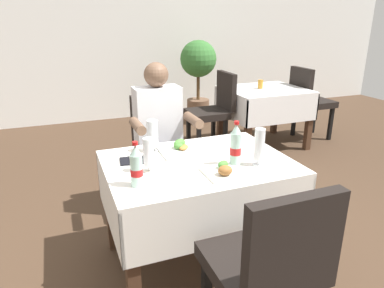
{
  "coord_description": "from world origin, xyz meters",
  "views": [
    {
      "loc": [
        -0.66,
        -1.86,
        1.58
      ],
      "look_at": [
        0.11,
        0.11,
        0.82
      ],
      "focal_mm": 33.11,
      "sensor_mm": 36.0,
      "label": 1
    }
  ],
  "objects_px": {
    "main_dining_table": "(198,186)",
    "cola_bottle_secondary": "(236,146)",
    "background_dining_table": "(264,103)",
    "chair_near_camera_side": "(267,265)",
    "background_chair_right": "(309,99)",
    "background_table_tumbler": "(260,84)",
    "cola_bottle_primary": "(136,167)",
    "background_chair_left": "(214,108)",
    "beer_glass_right": "(153,136)",
    "plate_near_camera": "(224,171)",
    "potted_plant_corner": "(198,70)",
    "beer_glass_left": "(149,155)",
    "chair_far_diner_seat": "(161,147)",
    "seated_diner_far": "(160,133)",
    "beer_glass_middle": "(259,147)",
    "plate_far_diner": "(180,148)",
    "napkin_cutlery_set": "(134,160)"
  },
  "relations": [
    {
      "from": "chair_near_camera_side",
      "to": "beer_glass_left",
      "type": "bearing_deg",
      "value": 112.76
    },
    {
      "from": "beer_glass_left",
      "to": "beer_glass_middle",
      "type": "xyz_separation_m",
      "value": [
        0.64,
        -0.15,
        0.01
      ]
    },
    {
      "from": "main_dining_table",
      "to": "beer_glass_middle",
      "type": "bearing_deg",
      "value": -30.65
    },
    {
      "from": "cola_bottle_primary",
      "to": "cola_bottle_secondary",
      "type": "bearing_deg",
      "value": 5.67
    },
    {
      "from": "beer_glass_right",
      "to": "background_chair_left",
      "type": "relative_size",
      "value": 0.22
    },
    {
      "from": "beer_glass_right",
      "to": "background_chair_left",
      "type": "bearing_deg",
      "value": 53.76
    },
    {
      "from": "beer_glass_middle",
      "to": "plate_far_diner",
      "type": "bearing_deg",
      "value": 132.59
    },
    {
      "from": "main_dining_table",
      "to": "cola_bottle_primary",
      "type": "xyz_separation_m",
      "value": [
        -0.43,
        -0.2,
        0.28
      ]
    },
    {
      "from": "plate_near_camera",
      "to": "cola_bottle_secondary",
      "type": "xyz_separation_m",
      "value": [
        0.12,
        0.09,
        0.1
      ]
    },
    {
      "from": "plate_far_diner",
      "to": "beer_glass_middle",
      "type": "distance_m",
      "value": 0.54
    },
    {
      "from": "seated_diner_far",
      "to": "potted_plant_corner",
      "type": "distance_m",
      "value": 2.8
    },
    {
      "from": "background_table_tumbler",
      "to": "cola_bottle_primary",
      "type": "bearing_deg",
      "value": -134.08
    },
    {
      "from": "background_chair_right",
      "to": "background_dining_table",
      "type": "bearing_deg",
      "value": -180.0
    },
    {
      "from": "seated_diner_far",
      "to": "cola_bottle_primary",
      "type": "height_order",
      "value": "seated_diner_far"
    },
    {
      "from": "cola_bottle_secondary",
      "to": "background_table_tumbler",
      "type": "xyz_separation_m",
      "value": [
        1.44,
        2.06,
        -0.07
      ]
    },
    {
      "from": "plate_far_diner",
      "to": "beer_glass_right",
      "type": "bearing_deg",
      "value": 161.27
    },
    {
      "from": "plate_far_diner",
      "to": "cola_bottle_primary",
      "type": "height_order",
      "value": "cola_bottle_primary"
    },
    {
      "from": "seated_diner_far",
      "to": "beer_glass_middle",
      "type": "distance_m",
      "value": 0.96
    },
    {
      "from": "seated_diner_far",
      "to": "plate_near_camera",
      "type": "xyz_separation_m",
      "value": [
        0.11,
        -0.93,
        0.04
      ]
    },
    {
      "from": "background_chair_left",
      "to": "potted_plant_corner",
      "type": "xyz_separation_m",
      "value": [
        0.32,
        1.27,
        0.26
      ]
    },
    {
      "from": "chair_far_diner_seat",
      "to": "potted_plant_corner",
      "type": "xyz_separation_m",
      "value": [
        1.29,
        2.35,
        0.26
      ]
    },
    {
      "from": "plate_far_diner",
      "to": "background_table_tumbler",
      "type": "xyz_separation_m",
      "value": [
        1.67,
        1.72,
        0.04
      ]
    },
    {
      "from": "chair_near_camera_side",
      "to": "plate_far_diner",
      "type": "xyz_separation_m",
      "value": [
        -0.05,
        1.01,
        0.2
      ]
    },
    {
      "from": "seated_diner_far",
      "to": "beer_glass_right",
      "type": "bearing_deg",
      "value": -111.9
    },
    {
      "from": "beer_glass_middle",
      "to": "cola_bottle_primary",
      "type": "distance_m",
      "value": 0.74
    },
    {
      "from": "chair_far_diner_seat",
      "to": "seated_diner_far",
      "type": "xyz_separation_m",
      "value": [
        -0.04,
        -0.11,
        0.16
      ]
    },
    {
      "from": "seated_diner_far",
      "to": "cola_bottle_primary",
      "type": "distance_m",
      "value": 0.98
    },
    {
      "from": "beer_glass_right",
      "to": "plate_near_camera",
      "type": "bearing_deg",
      "value": -60.28
    },
    {
      "from": "beer_glass_left",
      "to": "plate_near_camera",
      "type": "bearing_deg",
      "value": -25.65
    },
    {
      "from": "background_chair_right",
      "to": "plate_near_camera",
      "type": "bearing_deg",
      "value": -137.47
    },
    {
      "from": "napkin_cutlery_set",
      "to": "background_chair_left",
      "type": "bearing_deg",
      "value": 52.3
    },
    {
      "from": "napkin_cutlery_set",
      "to": "beer_glass_left",
      "type": "bearing_deg",
      "value": -75.56
    },
    {
      "from": "cola_bottle_secondary",
      "to": "background_table_tumbler",
      "type": "relative_size",
      "value": 2.5
    },
    {
      "from": "background_table_tumbler",
      "to": "potted_plant_corner",
      "type": "xyz_separation_m",
      "value": [
        -0.33,
        1.24,
        0.03
      ]
    },
    {
      "from": "main_dining_table",
      "to": "background_dining_table",
      "type": "bearing_deg",
      "value": 48.41
    },
    {
      "from": "seated_diner_far",
      "to": "cola_bottle_secondary",
      "type": "xyz_separation_m",
      "value": [
        0.23,
        -0.83,
        0.15
      ]
    },
    {
      "from": "beer_glass_right",
      "to": "background_table_tumbler",
      "type": "distance_m",
      "value": 2.48
    },
    {
      "from": "seated_diner_far",
      "to": "background_chair_left",
      "type": "height_order",
      "value": "seated_diner_far"
    },
    {
      "from": "potted_plant_corner",
      "to": "plate_far_diner",
      "type": "bearing_deg",
      "value": -114.37
    },
    {
      "from": "background_chair_right",
      "to": "seated_diner_far",
      "type": "bearing_deg",
      "value": -153.78
    },
    {
      "from": "background_chair_right",
      "to": "background_table_tumbler",
      "type": "distance_m",
      "value": 0.78
    },
    {
      "from": "cola_bottle_primary",
      "to": "background_chair_left",
      "type": "relative_size",
      "value": 0.25
    },
    {
      "from": "beer_glass_middle",
      "to": "beer_glass_right",
      "type": "bearing_deg",
      "value": 139.61
    },
    {
      "from": "main_dining_table",
      "to": "cola_bottle_secondary",
      "type": "relative_size",
      "value": 4.13
    },
    {
      "from": "main_dining_table",
      "to": "background_table_tumbler",
      "type": "bearing_deg",
      "value": 49.78
    },
    {
      "from": "plate_far_diner",
      "to": "chair_far_diner_seat",
      "type": "bearing_deg",
      "value": 85.64
    },
    {
      "from": "chair_near_camera_side",
      "to": "background_table_tumbler",
      "type": "relative_size",
      "value": 8.82
    },
    {
      "from": "plate_far_diner",
      "to": "beer_glass_left",
      "type": "relative_size",
      "value": 1.26
    },
    {
      "from": "chair_near_camera_side",
      "to": "background_dining_table",
      "type": "distance_m",
      "value": 3.17
    },
    {
      "from": "plate_near_camera",
      "to": "background_dining_table",
      "type": "bearing_deg",
      "value": 52.78
    }
  ]
}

